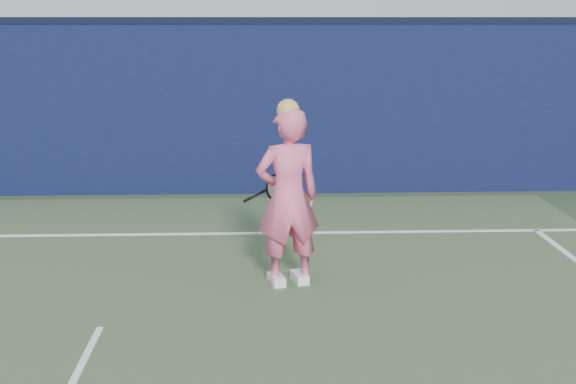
{
  "coord_description": "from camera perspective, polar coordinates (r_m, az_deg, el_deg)",
  "views": [
    {
      "loc": [
        1.34,
        -5.47,
        2.58
      ],
      "look_at": [
        1.64,
        2.12,
        0.93
      ],
      "focal_mm": 50.0,
      "sensor_mm": 36.0,
      "label": 1
    }
  ],
  "objects": [
    {
      "name": "ground",
      "position": [
        6.19,
        -14.95,
        -12.83
      ],
      "size": [
        80.0,
        80.0,
        0.0
      ],
      "primitive_type": "plane",
      "color": "#2E4329",
      "rests_on": "ground"
    },
    {
      "name": "wall_cap",
      "position": [
        12.04,
        -8.88,
        11.96
      ],
      "size": [
        24.0,
        0.42,
        0.1
      ],
      "primitive_type": "cube",
      "color": "black",
      "rests_on": "backstop_wall"
    },
    {
      "name": "player",
      "position": [
        7.78,
        0.0,
        -0.34
      ],
      "size": [
        0.73,
        0.57,
        1.84
      ],
      "rotation": [
        0.0,
        0.0,
        3.4
      ],
      "color": "#ED5C87",
      "rests_on": "ground"
    },
    {
      "name": "racket",
      "position": [
        8.24,
        -1.16,
        0.28
      ],
      "size": [
        0.42,
        0.34,
        0.27
      ],
      "rotation": [
        0.0,
        0.0,
        0.56
      ],
      "color": "black",
      "rests_on": "ground"
    },
    {
      "name": "backstop_wall",
      "position": [
        12.12,
        -8.68,
        5.8
      ],
      "size": [
        24.0,
        0.4,
        2.5
      ],
      "primitive_type": "cube",
      "color": "black",
      "rests_on": "ground"
    }
  ]
}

